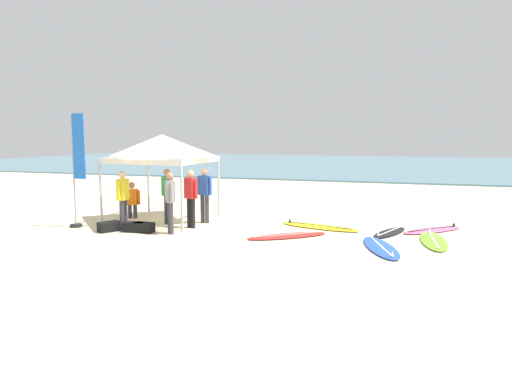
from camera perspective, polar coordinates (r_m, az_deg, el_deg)
ground_plane at (r=13.42m, az=-3.05°, el=-4.74°), size 80.00×80.00×0.00m
sea at (r=45.86m, az=12.16°, el=3.36°), size 80.00×36.00×0.10m
canopy_tent at (r=14.98m, az=-11.42°, el=5.53°), size 2.81×2.81×2.75m
surfboard_red at (r=12.59m, az=3.79°, el=-5.35°), size 2.18×1.90×0.19m
surfboard_lime at (r=12.81m, az=20.88°, el=-5.59°), size 0.79×2.36×0.19m
surfboard_yellow at (r=13.94m, az=7.73°, el=-4.21°), size 2.56×1.31×0.19m
surfboard_blue at (r=11.67m, az=15.00°, el=-6.55°), size 1.33×2.46×0.19m
surfboard_black at (r=13.50m, az=16.00°, el=-4.77°), size 1.11×1.90×0.19m
surfboard_pink at (r=14.25m, az=20.78°, el=-4.35°), size 1.93×1.95×0.19m
person_blue at (r=14.54m, az=-6.31°, el=0.06°), size 0.54×0.30×1.71m
person_red at (r=13.81m, az=-7.98°, el=-0.32°), size 0.51×0.35×1.71m
person_green at (r=14.48m, az=-10.80°, el=-0.05°), size 0.47×0.39×1.71m
person_yellow at (r=13.87m, az=-15.96°, el=-0.48°), size 0.25×0.55×1.71m
person_grey at (r=13.06m, az=-10.46°, el=-0.78°), size 0.40×0.44×1.71m
person_orange at (r=15.89m, az=-14.91°, el=-0.76°), size 0.54×0.29×1.20m
banner_flag at (r=14.67m, az=-21.05°, el=2.01°), size 0.60×0.36×3.40m
gear_bag_near_tent at (r=13.52m, az=-13.64°, el=-4.24°), size 0.60×0.33×0.28m
gear_bag_by_pole at (r=13.91m, az=-17.52°, el=-4.06°), size 0.57×0.68×0.28m
gear_bag_on_sand at (r=13.65m, az=-14.67°, el=-4.16°), size 0.64×0.40×0.28m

